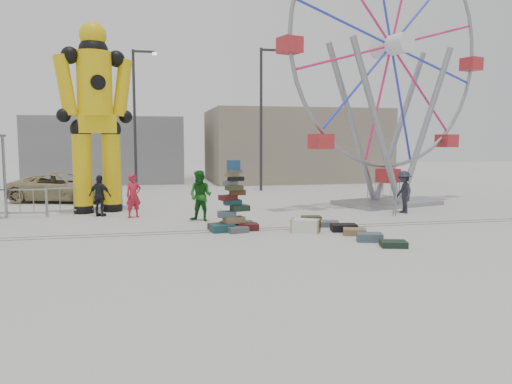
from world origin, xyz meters
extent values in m
plane|color=#9E9E99|center=(0.00, 0.00, 0.00)|extent=(90.00, 90.00, 0.00)
cube|color=#47443F|center=(0.00, 0.60, 0.00)|extent=(40.00, 0.04, 0.01)
cube|color=#47443F|center=(0.00, 1.00, 0.00)|extent=(40.00, 0.04, 0.01)
cube|color=gray|center=(7.00, 20.00, 2.50)|extent=(12.00, 8.00, 5.00)
cube|color=gray|center=(-6.00, 22.00, 2.20)|extent=(10.00, 8.00, 4.40)
cylinder|color=#2D2D30|center=(3.00, 13.00, 4.00)|extent=(0.16, 0.16, 8.00)
cube|color=#2D2D30|center=(3.60, 13.00, 7.90)|extent=(1.20, 0.15, 0.12)
cube|color=silver|center=(4.20, 13.00, 7.80)|extent=(0.25, 0.25, 0.12)
cylinder|color=#2D2D30|center=(-4.00, 15.00, 4.00)|extent=(0.16, 0.16, 8.00)
cube|color=#2D2D30|center=(-3.40, 15.00, 7.90)|extent=(1.20, 0.15, 0.12)
cube|color=silver|center=(-2.80, 15.00, 7.80)|extent=(0.25, 0.25, 0.12)
cube|color=#19464B|center=(-1.04, 0.67, 0.12)|extent=(0.81, 0.62, 0.24)
cube|color=#4B1414|center=(-0.22, 0.76, 0.11)|extent=(0.70, 0.49, 0.22)
cube|color=#462A16|center=(-1.10, 1.12, 0.10)|extent=(0.75, 0.62, 0.20)
cube|color=#373C1E|center=(-0.28, 1.22, 0.11)|extent=(0.68, 0.49, 0.22)
cube|color=#575A5F|center=(-0.60, 0.44, 0.09)|extent=(0.71, 0.57, 0.18)
cube|color=black|center=(-0.71, 1.35, 0.10)|extent=(0.61, 0.42, 0.20)
cube|color=olive|center=(-0.65, 0.85, 0.34)|extent=(0.72, 0.56, 0.20)
cube|color=#465A64|center=(-0.88, 0.85, 0.53)|extent=(0.62, 0.45, 0.18)
cube|color=black|center=(-0.45, 0.85, 0.71)|extent=(0.64, 0.51, 0.18)
cube|color=#19464B|center=(-0.66, 0.99, 0.89)|extent=(0.57, 0.40, 0.16)
cube|color=#4B1414|center=(-0.82, 0.92, 1.05)|extent=(0.63, 0.53, 0.16)
cube|color=#462A16|center=(-0.52, 0.91, 1.22)|extent=(0.52, 0.37, 0.16)
cube|color=#373C1E|center=(-0.64, 0.80, 1.37)|extent=(0.58, 0.45, 0.15)
cube|color=#575A5F|center=(-0.75, 0.91, 1.52)|extent=(0.51, 0.37, 0.15)
cube|color=black|center=(-0.58, 0.86, 1.66)|extent=(0.52, 0.42, 0.13)
cube|color=olive|center=(-0.70, 0.89, 1.79)|extent=(0.45, 0.30, 0.13)
cube|color=#465A64|center=(-0.62, 0.83, 1.91)|extent=(0.48, 0.38, 0.11)
cylinder|color=navy|center=(-0.65, 0.85, 2.11)|extent=(0.44, 0.44, 0.29)
sphere|color=black|center=(-5.83, 5.83, 0.16)|extent=(0.79, 0.79, 0.79)
cylinder|color=yellow|center=(-5.83, 5.83, 1.65)|extent=(0.72, 0.72, 3.31)
sphere|color=black|center=(-5.83, 5.83, 3.31)|extent=(0.83, 0.83, 0.83)
sphere|color=black|center=(-4.74, 6.16, 0.16)|extent=(0.79, 0.79, 0.79)
cylinder|color=yellow|center=(-4.74, 6.16, 1.65)|extent=(0.72, 0.72, 3.31)
sphere|color=black|center=(-4.74, 6.16, 3.31)|extent=(0.83, 0.83, 0.83)
cube|color=yellow|center=(-5.28, 5.99, 3.51)|extent=(1.63, 1.21, 0.72)
cylinder|color=yellow|center=(-5.28, 5.99, 5.06)|extent=(1.34, 1.34, 2.48)
sphere|color=black|center=(-5.28, 5.99, 6.31)|extent=(1.14, 1.14, 1.14)
sphere|color=yellow|center=(-5.28, 5.99, 6.93)|extent=(1.03, 1.03, 1.03)
sphere|color=black|center=(-6.12, 5.74, 6.10)|extent=(0.66, 0.66, 0.66)
cylinder|color=yellow|center=(-6.32, 5.68, 4.96)|extent=(0.97, 0.76, 2.33)
sphere|color=black|center=(-6.42, 5.65, 3.82)|extent=(0.54, 0.54, 0.54)
sphere|color=black|center=(-4.44, 6.25, 6.10)|extent=(0.66, 0.66, 0.66)
cylinder|color=yellow|center=(-4.25, 6.31, 4.96)|extent=(0.97, 0.76, 2.33)
sphere|color=black|center=(-4.15, 6.34, 3.82)|extent=(0.54, 0.54, 0.54)
cube|color=gray|center=(7.15, 5.72, 0.09)|extent=(4.92, 3.75, 0.17)
cylinder|color=gray|center=(6.04, 4.57, 3.49)|extent=(2.98, 1.12, 7.07)
cylinder|color=gray|center=(8.71, 5.36, 3.49)|extent=(2.98, 1.12, 7.07)
cylinder|color=gray|center=(5.59, 6.07, 3.49)|extent=(2.98, 1.12, 7.07)
cylinder|color=gray|center=(8.26, 6.87, 3.49)|extent=(2.98, 1.12, 7.07)
cylinder|color=white|center=(7.15, 5.72, 6.97)|extent=(1.38, 2.09, 0.87)
torus|color=gray|center=(7.15, 5.72, 6.97)|extent=(10.24, 3.20, 10.63)
cube|color=#B2262A|center=(7.15, 5.72, 1.31)|extent=(0.98, 0.98, 0.61)
cylinder|color=gray|center=(-8.54, 4.76, 1.52)|extent=(0.10, 0.10, 3.04)
cube|color=silver|center=(1.50, 0.04, 0.20)|extent=(1.01, 0.86, 0.41)
cube|color=#373C1E|center=(2.31, 1.91, 0.10)|extent=(0.75, 0.56, 0.21)
cube|color=#575A5F|center=(2.58, 0.95, 0.09)|extent=(0.84, 0.74, 0.17)
cube|color=black|center=(2.74, -0.06, 0.12)|extent=(0.87, 0.62, 0.23)
cube|color=olive|center=(2.83, -0.68, 0.10)|extent=(0.83, 0.74, 0.19)
cube|color=#465A64|center=(2.85, -1.71, 0.12)|extent=(0.82, 0.65, 0.24)
cube|color=black|center=(3.16, -2.55, 0.08)|extent=(0.80, 0.67, 0.17)
imported|color=red|center=(-3.85, 4.24, 0.82)|extent=(0.71, 0.61, 1.64)
imported|color=#165A16|center=(-1.49, 2.95, 0.91)|extent=(1.11, 1.06, 1.81)
imported|color=black|center=(-5.10, 4.83, 0.79)|extent=(0.99, 0.77, 1.57)
imported|color=#24232F|center=(6.60, 3.26, 0.84)|extent=(0.69, 1.12, 1.67)
imported|color=tan|center=(-7.25, 9.94, 0.67)|extent=(5.28, 3.58, 1.34)
camera|label=1|loc=(-3.29, -14.73, 2.88)|focal=35.00mm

